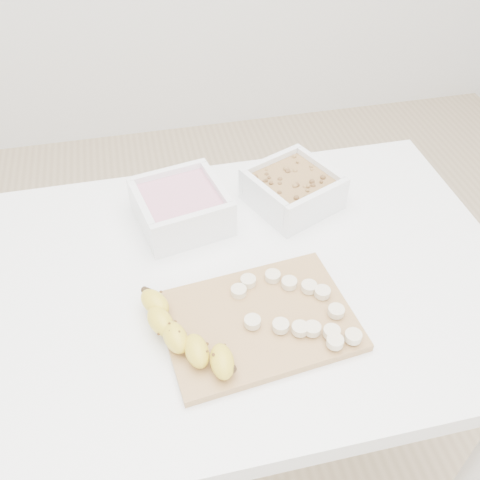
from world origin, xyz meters
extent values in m
plane|color=#C6AD89|center=(0.00, 0.00, 0.00)|extent=(3.50, 3.50, 0.00)
cube|color=white|center=(0.00, 0.00, 0.73)|extent=(1.00, 0.70, 0.04)
cylinder|color=white|center=(0.44, -0.29, 0.35)|extent=(0.05, 0.05, 0.71)
cylinder|color=white|center=(-0.44, 0.29, 0.35)|extent=(0.05, 0.05, 0.71)
cylinder|color=white|center=(0.44, 0.29, 0.35)|extent=(0.05, 0.05, 0.71)
cube|color=white|center=(-0.09, 0.17, 0.79)|extent=(0.20, 0.20, 0.08)
cube|color=#CD849A|center=(-0.09, 0.17, 0.79)|extent=(0.17, 0.17, 0.05)
cube|color=white|center=(0.15, 0.18, 0.79)|extent=(0.21, 0.21, 0.08)
cube|color=olive|center=(0.15, 0.18, 0.79)|extent=(0.18, 0.18, 0.04)
cube|color=tan|center=(0.00, -0.12, 0.76)|extent=(0.33, 0.26, 0.01)
cylinder|color=beige|center=(-0.02, -0.06, 0.77)|extent=(0.03, 0.03, 0.01)
cylinder|color=beige|center=(0.00, -0.04, 0.77)|extent=(0.03, 0.03, 0.01)
cylinder|color=beige|center=(0.04, -0.04, 0.77)|extent=(0.03, 0.03, 0.01)
cylinder|color=beige|center=(0.07, -0.06, 0.77)|extent=(0.03, 0.03, 0.01)
cylinder|color=beige|center=(0.10, -0.07, 0.77)|extent=(0.03, 0.03, 0.01)
cylinder|color=beige|center=(0.12, -0.09, 0.77)|extent=(0.03, 0.03, 0.01)
cylinder|color=beige|center=(0.13, -0.14, 0.77)|extent=(0.03, 0.03, 0.01)
cylinder|color=beige|center=(-0.01, -0.13, 0.77)|extent=(0.03, 0.03, 0.01)
cylinder|color=beige|center=(0.03, -0.15, 0.77)|extent=(0.03, 0.03, 0.01)
cylinder|color=beige|center=(0.06, -0.16, 0.77)|extent=(0.03, 0.03, 0.01)
cylinder|color=beige|center=(0.08, -0.16, 0.78)|extent=(0.03, 0.03, 0.01)
cylinder|color=beige|center=(0.10, -0.18, 0.78)|extent=(0.03, 0.03, 0.01)
cylinder|color=beige|center=(0.13, -0.19, 0.78)|extent=(0.03, 0.03, 0.01)
cylinder|color=beige|center=(0.10, -0.20, 0.78)|extent=(0.03, 0.03, 0.01)
camera|label=1|loc=(-0.15, -0.65, 1.47)|focal=40.00mm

